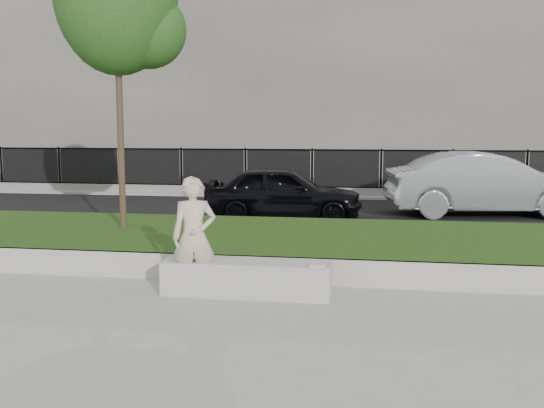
% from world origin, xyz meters
% --- Properties ---
extents(ground, '(90.00, 90.00, 0.00)m').
position_xyz_m(ground, '(0.00, 0.00, 0.00)').
color(ground, gray).
rests_on(ground, ground).
extents(grass_bank, '(34.00, 4.00, 0.40)m').
position_xyz_m(grass_bank, '(0.00, 3.00, 0.20)').
color(grass_bank, black).
rests_on(grass_bank, ground).
extents(grass_kerb, '(34.00, 0.08, 0.40)m').
position_xyz_m(grass_kerb, '(0.00, 1.04, 0.20)').
color(grass_kerb, '#A9A79F').
rests_on(grass_kerb, ground).
extents(street, '(34.00, 7.00, 0.04)m').
position_xyz_m(street, '(0.00, 8.50, 0.02)').
color(street, black).
rests_on(street, ground).
extents(far_pavement, '(34.00, 3.00, 0.12)m').
position_xyz_m(far_pavement, '(0.00, 13.00, 0.06)').
color(far_pavement, gray).
rests_on(far_pavement, ground).
extents(iron_fence, '(32.00, 0.30, 1.50)m').
position_xyz_m(iron_fence, '(0.00, 12.00, 0.54)').
color(iron_fence, slate).
rests_on(iron_fence, far_pavement).
extents(building_facade, '(34.00, 10.00, 10.00)m').
position_xyz_m(building_facade, '(0.00, 20.00, 5.00)').
color(building_facade, '#5C5750').
rests_on(building_facade, ground).
extents(stone_bench, '(2.30, 0.58, 0.47)m').
position_xyz_m(stone_bench, '(-0.38, 0.40, 0.24)').
color(stone_bench, '#A9A79F').
rests_on(stone_bench, ground).
extents(man, '(0.69, 0.55, 1.63)m').
position_xyz_m(man, '(-1.08, 0.25, 0.81)').
color(man, beige).
rests_on(man, ground).
extents(book, '(0.22, 0.17, 0.02)m').
position_xyz_m(book, '(0.60, 0.23, 0.48)').
color(book, beige).
rests_on(book, stone_bench).
extents(young_tree, '(2.35, 2.25, 5.75)m').
position_xyz_m(young_tree, '(-3.30, 3.32, 4.58)').
color(young_tree, '#38281C').
rests_on(young_tree, grass_bank).
extents(car_dark, '(3.94, 1.76, 1.31)m').
position_xyz_m(car_dark, '(-0.85, 7.07, 0.70)').
color(car_dark, black).
rests_on(car_dark, street).
extents(car_silver, '(5.11, 2.37, 1.62)m').
position_xyz_m(car_silver, '(4.17, 8.56, 0.85)').
color(car_silver, '#979AA0').
rests_on(car_silver, street).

